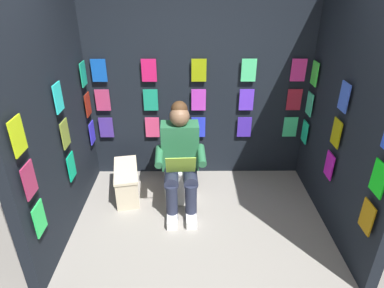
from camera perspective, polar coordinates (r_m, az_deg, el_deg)
display_wall_back at (r=4.02m, az=1.13°, el=9.77°), size 2.71×0.14×2.30m
display_wall_left at (r=3.39m, az=25.20°, el=3.80°), size 0.14×1.93×2.30m
display_wall_right at (r=3.31m, az=-22.64°, el=3.73°), size 0.14×1.93×2.30m
toilet at (r=3.87m, az=-1.99°, el=-4.26°), size 0.41×0.56×0.77m
person_reading at (r=3.54m, az=-2.01°, el=-2.39°), size 0.54×0.69×1.19m
comic_longbox_near at (r=3.97m, az=-11.10°, el=-6.40°), size 0.37×0.65×0.36m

